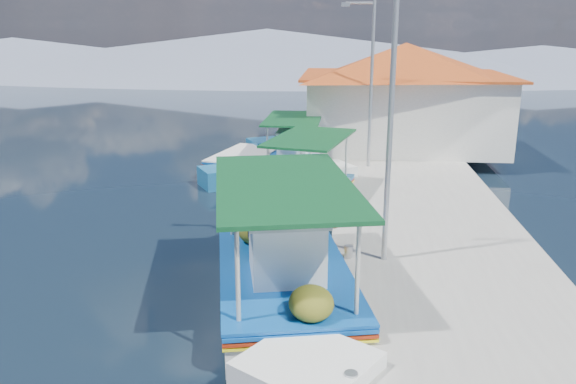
{
  "coord_description": "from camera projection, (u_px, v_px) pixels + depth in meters",
  "views": [
    {
      "loc": [
        3.57,
        -10.29,
        5.61
      ],
      "look_at": [
        2.18,
        4.5,
        1.3
      ],
      "focal_mm": 35.97,
      "sensor_mm": 36.0,
      "label": 1
    }
  ],
  "objects": [
    {
      "name": "harbor_building",
      "position": [
        404.0,
        94.0,
        24.74
      ],
      "size": [
        10.49,
        10.49,
        4.4
      ],
      "color": "silver",
      "rests_on": "quay"
    },
    {
      "name": "bollards",
      "position": [
        348.0,
        208.0,
        16.22
      ],
      "size": [
        0.2,
        17.2,
        0.3
      ],
      "color": "#A5A8AD",
      "rests_on": "quay"
    },
    {
      "name": "mountain_ridge",
      "position": [
        370.0,
        58.0,
        64.11
      ],
      "size": [
        171.4,
        96.0,
        5.5
      ],
      "color": "slate",
      "rests_on": "ground"
    },
    {
      "name": "quay",
      "position": [
        419.0,
        215.0,
        16.86
      ],
      "size": [
        5.0,
        44.0,
        0.5
      ],
      "primitive_type": "cube",
      "color": "#AAA89F",
      "rests_on": "ground"
    },
    {
      "name": "lamp_post_far",
      "position": [
        369.0,
        76.0,
        20.76
      ],
      "size": [
        1.21,
        0.14,
        6.0
      ],
      "color": "#A5A8AD",
      "rests_on": "quay"
    },
    {
      "name": "lamp_post_near",
      "position": [
        387.0,
        112.0,
        12.16
      ],
      "size": [
        1.21,
        0.14,
        6.0
      ],
      "color": "#A5A8AD",
      "rests_on": "quay"
    },
    {
      "name": "ground",
      "position": [
        161.0,
        312.0,
        11.73
      ],
      "size": [
        160.0,
        160.0,
        0.0
      ],
      "primitive_type": "plane",
      "color": "black",
      "rests_on": "ground"
    },
    {
      "name": "main_caique",
      "position": [
        286.0,
        279.0,
        11.9
      ],
      "size": [
        3.82,
        8.77,
        2.95
      ],
      "rotation": [
        0.0,
        0.0,
        -0.21
      ],
      "color": "white",
      "rests_on": "ground"
    },
    {
      "name": "caique_blue_hull",
      "position": [
        244.0,
        164.0,
        22.88
      ],
      "size": [
        2.89,
        6.21,
        1.14
      ],
      "rotation": [
        0.0,
        0.0,
        0.24
      ],
      "color": "#175A8C",
      "rests_on": "ground"
    },
    {
      "name": "caique_green_canopy",
      "position": [
        309.0,
        196.0,
        18.36
      ],
      "size": [
        3.07,
        6.63,
        2.55
      ],
      "rotation": [
        0.0,
        0.0,
        0.24
      ],
      "color": "white",
      "rests_on": "ground"
    },
    {
      "name": "caique_far",
      "position": [
        293.0,
        162.0,
        22.56
      ],
      "size": [
        2.14,
        6.97,
        2.44
      ],
      "rotation": [
        0.0,
        0.0,
        0.02
      ],
      "color": "white",
      "rests_on": "ground"
    }
  ]
}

